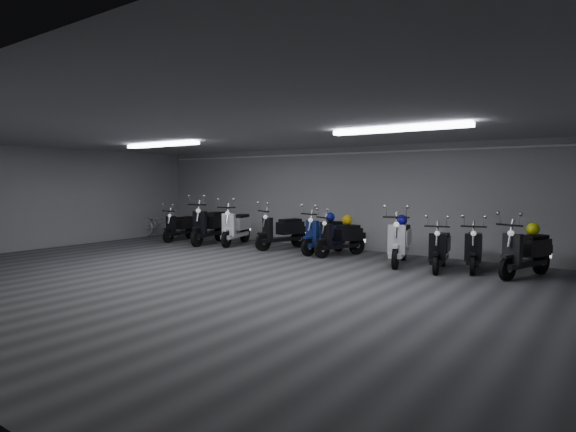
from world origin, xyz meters
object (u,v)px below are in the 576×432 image
Objects in this scene: bicycle at (160,220)px; helmet_1 at (402,220)px; scooter_0 at (180,222)px; scooter_4 at (324,228)px; scooter_9 at (526,244)px; scooter_5 at (340,232)px; helmet_2 at (347,220)px; scooter_8 at (474,242)px; scooter_7 at (440,242)px; scooter_1 at (209,219)px; scooter_3 at (281,225)px; scooter_6 at (400,234)px; helmet_3 at (533,229)px; helmet_0 at (330,217)px; scooter_2 at (236,221)px.

bicycle is 8.48m from helmet_1.
scooter_0 is 5.03m from scooter_4.
scooter_5 is at bearing -161.46° from scooter_9.
scooter_8 is at bearing -4.46° from helmet_2.
scooter_7 is (3.18, -0.56, -0.05)m from scooter_4.
scooter_7 is 6.16× the size of helmet_2.
helmet_1 is (5.89, 0.26, 0.23)m from scooter_1.
scooter_9 reaches higher than helmet_2.
scooter_5 is 3.21m from scooter_8.
scooter_3 reaches higher than helmet_1.
scooter_3 is 1.02× the size of bicycle.
scooter_8 is (0.58, 0.39, 0.00)m from scooter_7.
scooter_5 is at bearing -10.82° from scooter_1.
scooter_0 is 3.68m from scooter_3.
scooter_5 reaches higher than scooter_0.
scooter_1 reaches higher than scooter_9.
scooter_6 is 1.66m from helmet_2.
scooter_4 is 6.99× the size of helmet_3.
scooter_2 is at bearing -174.35° from helmet_0.
scooter_8 reaches higher than scooter_0.
scooter_8 is 0.93× the size of bicycle.
scooter_2 is (0.76, 0.34, -0.04)m from scooter_1.
scooter_3 is at bearing -177.62° from helmet_2.
scooter_6 is at bearing -14.21° from scooter_1.
scooter_0 is at bearing 172.82° from scooter_2.
helmet_2 is at bearing -164.45° from scooter_9.
scooter_6 is (3.58, -0.38, 0.03)m from scooter_3.
scooter_1 reaches higher than scooter_4.
scooter_8 is 1.01m from scooter_9.
scooter_7 is at bearing -24.43° from scooter_6.
scooter_3 is 1.35m from scooter_4.
scooter_9 is (1.58, 0.25, 0.05)m from scooter_7.
helmet_2 is (3.61, 0.13, 0.19)m from scooter_2.
scooter_3 is at bearing 159.42° from scooter_6.
scooter_9 reaches higher than helmet_1.
scooter_4 reaches higher than scooter_0.
scooter_5 is 6.45× the size of helmet_1.
scooter_4 is at bearing -172.23° from scooter_5.
scooter_1 is 1.21× the size of scooter_5.
scooter_1 is 4.40m from helmet_2.
scooter_6 is 7.23× the size of helmet_1.
helmet_0 is at bearing 90.00° from scooter_4.
scooter_1 is (1.28, -0.00, 0.15)m from scooter_0.
scooter_2 is 7.37× the size of helmet_1.
scooter_4 is 0.68m from helmet_2.
helmet_2 is at bearing -8.11° from scooter_1.
scooter_7 reaches higher than helmet_1.
scooter_3 is 4.57m from scooter_7.
scooter_7 is (0.96, -0.17, -0.08)m from scooter_6.
helmet_3 is at bearing -7.16° from scooter_0.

